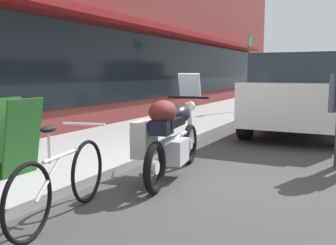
{
  "coord_description": "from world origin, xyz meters",
  "views": [
    {
      "loc": [
        -4.59,
        -1.71,
        1.39
      ],
      "look_at": [
        0.25,
        0.64,
        0.7
      ],
      "focal_mm": 41.51,
      "sensor_mm": 36.0,
      "label": 1
    }
  ],
  "objects_px": {
    "parked_car_down_block": "(326,83)",
    "sandwich_board_sign": "(16,137)",
    "parking_sign_pole": "(249,66)",
    "touring_motorcycle": "(170,134)",
    "parked_bicycle": "(61,182)",
    "parked_minivan": "(304,92)"
  },
  "relations": [
    {
      "from": "sandwich_board_sign",
      "to": "parked_car_down_block",
      "type": "xyz_separation_m",
      "value": [
        13.12,
        -2.68,
        0.39
      ]
    },
    {
      "from": "touring_motorcycle",
      "to": "parked_bicycle",
      "type": "relative_size",
      "value": 1.27
    },
    {
      "from": "parked_bicycle",
      "to": "parking_sign_pole",
      "type": "distance_m",
      "value": 10.29
    },
    {
      "from": "touring_motorcycle",
      "to": "parked_car_down_block",
      "type": "relative_size",
      "value": 0.49
    },
    {
      "from": "parked_bicycle",
      "to": "sandwich_board_sign",
      "type": "distance_m",
      "value": 1.5
    },
    {
      "from": "touring_motorcycle",
      "to": "parked_minivan",
      "type": "distance_m",
      "value": 5.05
    },
    {
      "from": "parking_sign_pole",
      "to": "touring_motorcycle",
      "type": "bearing_deg",
      "value": -172.4
    },
    {
      "from": "touring_motorcycle",
      "to": "parked_bicycle",
      "type": "height_order",
      "value": "touring_motorcycle"
    },
    {
      "from": "parked_minivan",
      "to": "parked_car_down_block",
      "type": "distance_m",
      "value": 7.16
    },
    {
      "from": "touring_motorcycle",
      "to": "parked_minivan",
      "type": "bearing_deg",
      "value": -12.38
    },
    {
      "from": "touring_motorcycle",
      "to": "parked_bicycle",
      "type": "xyz_separation_m",
      "value": [
        -1.74,
        0.3,
        -0.22
      ]
    },
    {
      "from": "parked_car_down_block",
      "to": "parking_sign_pole",
      "type": "bearing_deg",
      "value": 148.79
    },
    {
      "from": "touring_motorcycle",
      "to": "sandwich_board_sign",
      "type": "height_order",
      "value": "touring_motorcycle"
    },
    {
      "from": "parked_bicycle",
      "to": "sandwich_board_sign",
      "type": "bearing_deg",
      "value": 62.27
    },
    {
      "from": "touring_motorcycle",
      "to": "sandwich_board_sign",
      "type": "xyz_separation_m",
      "value": [
        -1.05,
        1.61,
        0.01
      ]
    },
    {
      "from": "parked_car_down_block",
      "to": "parked_minivan",
      "type": "bearing_deg",
      "value": -179.94
    },
    {
      "from": "parked_car_down_block",
      "to": "sandwich_board_sign",
      "type": "bearing_deg",
      "value": 168.46
    },
    {
      "from": "touring_motorcycle",
      "to": "parking_sign_pole",
      "type": "relative_size",
      "value": 0.87
    },
    {
      "from": "parked_minivan",
      "to": "sandwich_board_sign",
      "type": "height_order",
      "value": "parked_minivan"
    },
    {
      "from": "parked_bicycle",
      "to": "parked_minivan",
      "type": "relative_size",
      "value": 0.36
    },
    {
      "from": "parked_minivan",
      "to": "parked_bicycle",
      "type": "bearing_deg",
      "value": 168.3
    },
    {
      "from": "parked_bicycle",
      "to": "parked_minivan",
      "type": "xyz_separation_m",
      "value": [
        6.65,
        -1.38,
        0.57
      ]
    }
  ]
}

